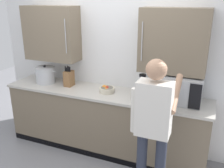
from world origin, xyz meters
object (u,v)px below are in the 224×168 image
object	(u,v)px
fruit_bowl	(107,89)
stock_pot	(45,75)
microwave_oven	(179,90)
thermos_flask	(142,86)
knife_block	(69,78)
person_figure	(153,123)

from	to	relation	value
fruit_bowl	stock_pot	world-z (taller)	stock_pot
microwave_oven	thermos_flask	bearing A→B (deg)	-178.33
knife_block	stock_pot	bearing A→B (deg)	-177.94
thermos_flask	person_figure	xyz separation A→B (m)	(0.34, -0.77, -0.09)
microwave_oven	stock_pot	distance (m)	2.01
person_figure	stock_pot	bearing A→B (deg)	157.49
knife_block	thermos_flask	size ratio (longest dim) A/B	1.00
microwave_oven	fruit_bowl	xyz separation A→B (m)	(-0.97, -0.03, -0.12)
thermos_flask	person_figure	world-z (taller)	person_figure
stock_pot	person_figure	distance (m)	2.03
knife_block	stock_pot	distance (m)	0.41
microwave_oven	thermos_flask	size ratio (longest dim) A/B	2.20
microwave_oven	person_figure	world-z (taller)	person_figure
microwave_oven	person_figure	bearing A→B (deg)	-99.70
person_figure	knife_block	bearing A→B (deg)	151.57
microwave_oven	stock_pot	size ratio (longest dim) A/B	1.80
microwave_oven	stock_pot	bearing A→B (deg)	-179.64
microwave_oven	thermos_flask	distance (m)	0.47
thermos_flask	stock_pot	xyz separation A→B (m)	(-1.53, 0.00, -0.03)
knife_block	thermos_flask	bearing A→B (deg)	-0.82
microwave_oven	person_figure	size ratio (longest dim) A/B	0.42
microwave_oven	person_figure	xyz separation A→B (m)	(-0.13, -0.79, -0.10)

